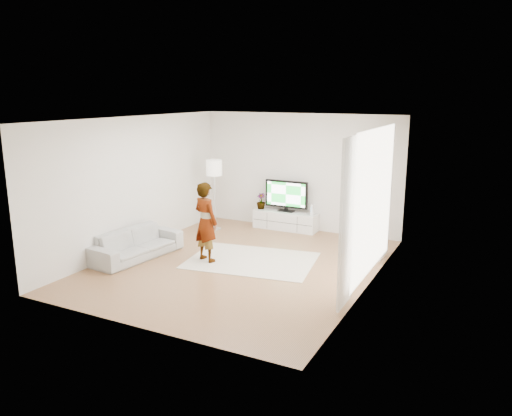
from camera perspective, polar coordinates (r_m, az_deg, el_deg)
The scene contains 17 objects.
floor at distance 9.78m, azimuth -1.85°, elevation -6.47°, with size 6.00×6.00×0.00m, color #9F6B47.
ceiling at distance 9.23m, azimuth -1.97°, elevation 10.15°, with size 6.00×6.00×0.00m, color white.
wall_left at distance 10.82m, azimuth -13.61°, elevation 2.74°, with size 0.02×6.00×2.80m, color silver.
wall_right at distance 8.51m, azimuth 13.01°, elevation 0.04°, with size 0.02×6.00×2.80m, color silver.
wall_back at distance 12.08m, azimuth 4.98°, elevation 4.11°, with size 5.00×0.02×2.80m, color silver.
wall_front at distance 7.00m, azimuth -13.83°, elevation -2.80°, with size 5.00×0.02×2.80m, color silver.
window at distance 8.79m, azimuth 13.38°, elevation 0.77°, with size 0.01×2.60×2.50m, color white.
curtain_near at distance 7.61m, azimuth 10.40°, elevation -1.76°, with size 0.04×0.70×2.60m, color white.
curtain_far at distance 10.07m, azimuth 14.68°, elevation 1.65°, with size 0.04×0.70×2.60m, color white.
media_console at distance 12.20m, azimuth 3.40°, elevation -1.43°, with size 1.58×0.45×0.44m.
television at distance 12.08m, azimuth 3.49°, elevation 1.52°, with size 1.09×0.21×0.76m.
game_console at distance 11.86m, azimuth 6.48°, elevation -0.20°, with size 0.07×0.18×0.24m.
potted_plant at distance 12.38m, azimuth 0.57°, elevation 0.79°, with size 0.22×0.22×0.39m, color #3F7238.
rug at distance 9.99m, azimuth -0.52°, elevation -6.01°, with size 2.45×1.77×0.01m, color beige.
player at distance 9.80m, azimuth -5.77°, elevation -1.59°, with size 0.58×0.38×1.58m, color #334772.
sofa at distance 10.38m, azimuth -13.53°, elevation -4.00°, with size 1.97×0.77×0.58m, color #A9A9A4.
floor_lamp at distance 11.99m, azimuth -4.81°, elevation 4.25°, with size 0.38×0.38×1.70m.
Camera 1 is at (4.45, -8.07, 3.27)m, focal length 35.00 mm.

